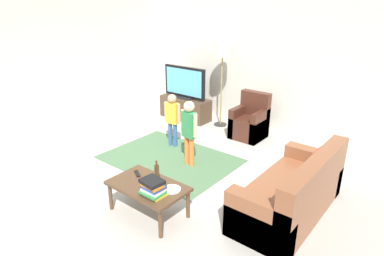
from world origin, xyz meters
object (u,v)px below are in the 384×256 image
tv (185,83)px  bottle (157,173)px  tv_stand (185,108)px  couch (295,195)px  armchair (250,123)px  book_stack (153,188)px  child_center (189,127)px  floor_lamp (223,54)px  tv_remote (137,174)px  child_near_tv (172,115)px  coffee_table (148,188)px  plate (172,189)px

tv → bottle: (2.05, -2.98, -0.30)m
bottle → tv_stand: bearing=124.3°
couch → armchair: armchair is taller
tv_stand → armchair: size_ratio=1.33×
tv_stand → book_stack: size_ratio=4.09×
tv_stand → child_center: (1.54, -1.73, 0.42)m
child_center → bottle: child_center is taller
couch → floor_lamp: 3.58m
armchair → tv_remote: 2.98m
couch → child_center: 1.98m
armchair → child_near_tv: child_near_tv is taller
armchair → coffee_table: armchair is taller
tv_stand → tv: size_ratio=1.09×
armchair → tv_remote: bearing=-90.4°
couch → plate: couch is taller
couch → floor_lamp: bearing=140.6°
tv_stand → book_stack: 3.93m
couch → tv_remote: couch is taller
book_stack → plate: 0.26m
child_center → plate: size_ratio=5.02×
coffee_table → bottle: bottle is taller
floor_lamp → coffee_table: bearing=-71.1°
tv → book_stack: bearing=-55.4°
coffee_table → bottle: bearing=67.4°
tv_remote → plate: bearing=29.4°
book_stack → armchair: bearing=98.9°
armchair → child_near_tv: 1.61m
couch → plate: 1.56m
tv → coffee_table: bearing=-57.2°
armchair → floor_lamp: 1.52m
tv → plate: size_ratio=5.00×
child_near_tv → tv_remote: child_near_tv is taller
coffee_table → bottle: 0.22m
book_stack → tv_remote: size_ratio=1.72×
book_stack → plate: (0.10, 0.22, -0.09)m
armchair → child_near_tv: (-0.91, -1.30, 0.31)m
child_near_tv → child_center: child_center is taller
tv_stand → tv_remote: bearing=-60.6°
tv → armchair: bearing=-0.6°
couch → coffee_table: size_ratio=1.80×
tv_stand → armchair: (1.72, -0.04, 0.05)m
tv_stand → plate: bearing=-52.5°
couch → bottle: (-1.42, -1.02, 0.26)m
book_stack → tv_remote: bearing=157.3°
couch → coffee_table: couch is taller
coffee_table → plate: (0.32, 0.10, 0.06)m
couch → armchair: (-1.75, 1.94, 0.01)m
couch → floor_lamp: (-2.59, 2.13, 1.25)m
child_near_tv → plate: size_ratio=4.57×
plate → tv: bearing=127.7°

